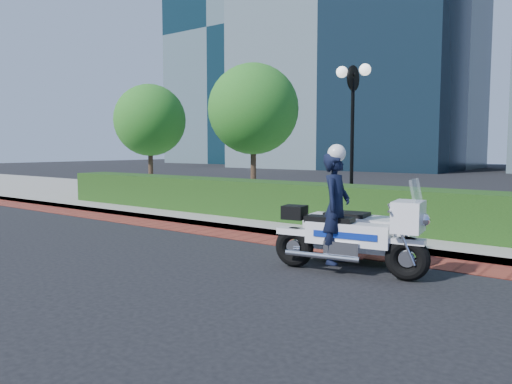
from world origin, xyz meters
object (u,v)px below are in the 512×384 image
Objects in this scene: police_motorcycle at (349,226)px; lamppost at (353,116)px; tree_a at (150,120)px; tree_b at (253,109)px.

lamppost is at bearing 107.55° from police_motorcycle.
lamppost is 1.59× the size of police_motorcycle.
lamppost is 10.09m from tree_a.
lamppost reaches higher than police_motorcycle.
tree_b is at bearing 129.15° from police_motorcycle.
tree_b reaches higher than tree_a.
tree_a is at bearing 144.47° from police_motorcycle.
police_motorcycle is (2.47, -5.01, -2.22)m from lamppost.
tree_a is 1.73× the size of police_motorcycle.
tree_a is (-10.00, 1.30, 0.26)m from lamppost.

